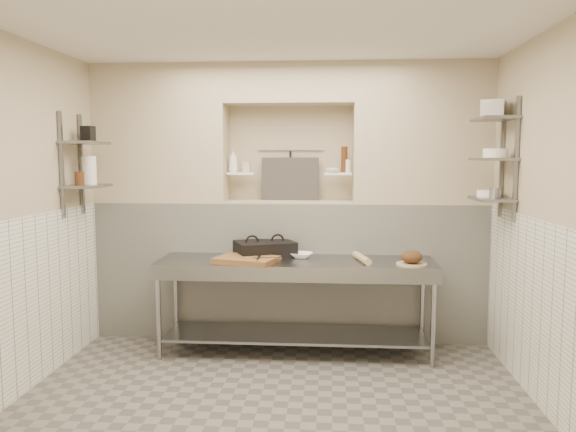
# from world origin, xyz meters

# --- Properties ---
(floor) EXTENTS (4.00, 3.90, 0.10)m
(floor) POSITION_xyz_m (0.00, 0.00, -0.05)
(floor) COLOR slate
(floor) RESTS_ON ground
(ceiling) EXTENTS (4.00, 3.90, 0.10)m
(ceiling) POSITION_xyz_m (0.00, 0.00, 2.85)
(ceiling) COLOR silver
(ceiling) RESTS_ON ground
(wall_left) EXTENTS (0.10, 3.90, 2.80)m
(wall_left) POSITION_xyz_m (-2.05, 0.00, 1.40)
(wall_left) COLOR tan
(wall_left) RESTS_ON ground
(wall_right) EXTENTS (0.10, 3.90, 2.80)m
(wall_right) POSITION_xyz_m (2.05, 0.00, 1.40)
(wall_right) COLOR tan
(wall_right) RESTS_ON ground
(wall_back) EXTENTS (4.00, 0.10, 2.80)m
(wall_back) POSITION_xyz_m (0.00, 2.00, 1.40)
(wall_back) COLOR tan
(wall_back) RESTS_ON ground
(wall_front) EXTENTS (4.00, 0.10, 2.80)m
(wall_front) POSITION_xyz_m (0.00, -2.00, 1.40)
(wall_front) COLOR tan
(wall_front) RESTS_ON ground
(backwall_lower) EXTENTS (4.00, 0.40, 1.40)m
(backwall_lower) POSITION_xyz_m (0.00, 1.75, 0.70)
(backwall_lower) COLOR white
(backwall_lower) RESTS_ON floor
(alcove_sill) EXTENTS (1.30, 0.40, 0.02)m
(alcove_sill) POSITION_xyz_m (0.00, 1.75, 1.41)
(alcove_sill) COLOR tan
(alcove_sill) RESTS_ON backwall_lower
(backwall_pillar_left) EXTENTS (1.35, 0.40, 1.40)m
(backwall_pillar_left) POSITION_xyz_m (-1.33, 1.75, 2.10)
(backwall_pillar_left) COLOR tan
(backwall_pillar_left) RESTS_ON backwall_lower
(backwall_pillar_right) EXTENTS (1.35, 0.40, 1.40)m
(backwall_pillar_right) POSITION_xyz_m (1.33, 1.75, 2.10)
(backwall_pillar_right) COLOR tan
(backwall_pillar_right) RESTS_ON backwall_lower
(backwall_header) EXTENTS (1.30, 0.40, 0.40)m
(backwall_header) POSITION_xyz_m (0.00, 1.75, 2.60)
(backwall_header) COLOR tan
(backwall_header) RESTS_ON backwall_lower
(wainscot_left) EXTENTS (0.02, 3.90, 1.40)m
(wainscot_left) POSITION_xyz_m (-1.99, 0.00, 0.70)
(wainscot_left) COLOR white
(wainscot_left) RESTS_ON floor
(wainscot_right) EXTENTS (0.02, 3.90, 1.40)m
(wainscot_right) POSITION_xyz_m (1.99, 0.00, 0.70)
(wainscot_right) COLOR white
(wainscot_right) RESTS_ON floor
(alcove_shelf_left) EXTENTS (0.28, 0.16, 0.02)m
(alcove_shelf_left) POSITION_xyz_m (-0.50, 1.75, 1.70)
(alcove_shelf_left) COLOR white
(alcove_shelf_left) RESTS_ON backwall_lower
(alcove_shelf_right) EXTENTS (0.28, 0.16, 0.02)m
(alcove_shelf_right) POSITION_xyz_m (0.50, 1.75, 1.70)
(alcove_shelf_right) COLOR white
(alcove_shelf_right) RESTS_ON backwall_lower
(utensil_rail) EXTENTS (0.70, 0.02, 0.02)m
(utensil_rail) POSITION_xyz_m (0.00, 1.92, 1.95)
(utensil_rail) COLOR gray
(utensil_rail) RESTS_ON wall_back
(hanging_steel) EXTENTS (0.02, 0.02, 0.30)m
(hanging_steel) POSITION_xyz_m (0.00, 1.90, 1.78)
(hanging_steel) COLOR black
(hanging_steel) RESTS_ON utensil_rail
(splash_panel) EXTENTS (0.60, 0.08, 0.45)m
(splash_panel) POSITION_xyz_m (0.00, 1.85, 1.64)
(splash_panel) COLOR #383330
(splash_panel) RESTS_ON alcove_sill
(shelf_rail_left_a) EXTENTS (0.03, 0.03, 0.95)m
(shelf_rail_left_a) POSITION_xyz_m (-1.98, 1.25, 1.80)
(shelf_rail_left_a) COLOR slate
(shelf_rail_left_a) RESTS_ON wall_left
(shelf_rail_left_b) EXTENTS (0.03, 0.03, 0.95)m
(shelf_rail_left_b) POSITION_xyz_m (-1.98, 0.85, 1.80)
(shelf_rail_left_b) COLOR slate
(shelf_rail_left_b) RESTS_ON wall_left
(wall_shelf_left_lower) EXTENTS (0.30, 0.50, 0.02)m
(wall_shelf_left_lower) POSITION_xyz_m (-1.84, 1.05, 1.60)
(wall_shelf_left_lower) COLOR slate
(wall_shelf_left_lower) RESTS_ON wall_left
(wall_shelf_left_upper) EXTENTS (0.30, 0.50, 0.03)m
(wall_shelf_left_upper) POSITION_xyz_m (-1.84, 1.05, 2.00)
(wall_shelf_left_upper) COLOR slate
(wall_shelf_left_upper) RESTS_ON wall_left
(shelf_rail_right_a) EXTENTS (0.03, 0.03, 1.05)m
(shelf_rail_right_a) POSITION_xyz_m (1.98, 1.25, 1.85)
(shelf_rail_right_a) COLOR slate
(shelf_rail_right_a) RESTS_ON wall_right
(shelf_rail_right_b) EXTENTS (0.03, 0.03, 1.05)m
(shelf_rail_right_b) POSITION_xyz_m (1.98, 0.85, 1.85)
(shelf_rail_right_b) COLOR slate
(shelf_rail_right_b) RESTS_ON wall_right
(wall_shelf_right_lower) EXTENTS (0.30, 0.50, 0.02)m
(wall_shelf_right_lower) POSITION_xyz_m (1.84, 1.05, 1.50)
(wall_shelf_right_lower) COLOR slate
(wall_shelf_right_lower) RESTS_ON wall_right
(wall_shelf_right_mid) EXTENTS (0.30, 0.50, 0.02)m
(wall_shelf_right_mid) POSITION_xyz_m (1.84, 1.05, 1.85)
(wall_shelf_right_mid) COLOR slate
(wall_shelf_right_mid) RESTS_ON wall_right
(wall_shelf_right_upper) EXTENTS (0.30, 0.50, 0.03)m
(wall_shelf_right_upper) POSITION_xyz_m (1.84, 1.05, 2.20)
(wall_shelf_right_upper) COLOR slate
(wall_shelf_right_upper) RESTS_ON wall_right
(prep_table) EXTENTS (2.60, 0.70, 0.90)m
(prep_table) POSITION_xyz_m (0.10, 1.18, 0.64)
(prep_table) COLOR gray
(prep_table) RESTS_ON floor
(panini_press) EXTENTS (0.66, 0.58, 0.15)m
(panini_press) POSITION_xyz_m (-0.21, 1.37, 0.97)
(panini_press) COLOR black
(panini_press) RESTS_ON prep_table
(cutting_board) EXTENTS (0.63, 0.52, 0.05)m
(cutting_board) POSITION_xyz_m (-0.35, 1.06, 0.92)
(cutting_board) COLOR olive
(cutting_board) RESTS_ON prep_table
(knife_blade) EXTENTS (0.27, 0.06, 0.01)m
(knife_blade) POSITION_xyz_m (-0.15, 1.02, 0.95)
(knife_blade) COLOR gray
(knife_blade) RESTS_ON cutting_board
(tongs) EXTENTS (0.02, 0.25, 0.02)m
(tongs) POSITION_xyz_m (-0.23, 0.97, 0.96)
(tongs) COLOR gray
(tongs) RESTS_ON cutting_board
(mixing_bowl) EXTENTS (0.25, 0.25, 0.05)m
(mixing_bowl) POSITION_xyz_m (0.15, 1.32, 0.93)
(mixing_bowl) COLOR white
(mixing_bowl) RESTS_ON prep_table
(rolling_pin) EXTENTS (0.16, 0.43, 0.07)m
(rolling_pin) POSITION_xyz_m (0.72, 1.18, 0.93)
(rolling_pin) COLOR tan
(rolling_pin) RESTS_ON prep_table
(bread_board) EXTENTS (0.28, 0.28, 0.02)m
(bread_board) POSITION_xyz_m (1.16, 1.04, 0.91)
(bread_board) COLOR tan
(bread_board) RESTS_ON prep_table
(bread_loaf) EXTENTS (0.19, 0.19, 0.12)m
(bread_loaf) POSITION_xyz_m (1.16, 1.04, 0.97)
(bread_loaf) COLOR #4C2D19
(bread_loaf) RESTS_ON bread_board
(bottle_soap) EXTENTS (0.10, 0.10, 0.24)m
(bottle_soap) POSITION_xyz_m (-0.58, 1.75, 1.83)
(bottle_soap) COLOR white
(bottle_soap) RESTS_ON alcove_shelf_left
(jar_alcove) EXTENTS (0.07, 0.07, 0.11)m
(jar_alcove) POSITION_xyz_m (-0.45, 1.79, 1.77)
(jar_alcove) COLOR tan
(jar_alcove) RESTS_ON alcove_shelf_left
(bowl_alcove) EXTENTS (0.19, 0.19, 0.05)m
(bowl_alcove) POSITION_xyz_m (0.44, 1.71, 1.74)
(bowl_alcove) COLOR white
(bowl_alcove) RESTS_ON alcove_shelf_right
(condiment_a) EXTENTS (0.06, 0.06, 0.21)m
(condiment_a) POSITION_xyz_m (0.57, 1.77, 1.82)
(condiment_a) COLOR #442210
(condiment_a) RESTS_ON alcove_shelf_right
(condiment_b) EXTENTS (0.07, 0.07, 0.26)m
(condiment_b) POSITION_xyz_m (0.56, 1.75, 1.84)
(condiment_b) COLOR #442210
(condiment_b) RESTS_ON alcove_shelf_right
(condiment_c) EXTENTS (0.08, 0.08, 0.13)m
(condiment_c) POSITION_xyz_m (0.59, 1.76, 1.78)
(condiment_c) COLOR white
(condiment_c) RESTS_ON alcove_shelf_right
(jug_left) EXTENTS (0.13, 0.13, 0.26)m
(jug_left) POSITION_xyz_m (-1.84, 1.11, 1.74)
(jug_left) COLOR white
(jug_left) RESTS_ON wall_shelf_left_lower
(jar_left) EXTENTS (0.08, 0.08, 0.13)m
(jar_left) POSITION_xyz_m (-1.84, 0.90, 1.68)
(jar_left) COLOR #442210
(jar_left) RESTS_ON wall_shelf_left_lower
(box_left_upper) EXTENTS (0.11, 0.11, 0.14)m
(box_left_upper) POSITION_xyz_m (-1.84, 1.12, 2.08)
(box_left_upper) COLOR black
(box_left_upper) RESTS_ON wall_shelf_left_upper
(bowl_right) EXTENTS (0.21, 0.21, 0.06)m
(bowl_right) POSITION_xyz_m (1.84, 1.14, 1.54)
(bowl_right) COLOR white
(bowl_right) RESTS_ON wall_shelf_right_lower
(canister_right) EXTENTS (0.09, 0.09, 0.09)m
(canister_right) POSITION_xyz_m (1.84, 0.96, 1.56)
(canister_right) COLOR gray
(canister_right) RESTS_ON wall_shelf_right_lower
(bowl_right_mid) EXTENTS (0.21, 0.21, 0.08)m
(bowl_right_mid) POSITION_xyz_m (1.84, 0.98, 1.90)
(bowl_right_mid) COLOR white
(bowl_right_mid) RESTS_ON wall_shelf_right_mid
(basket_right) EXTENTS (0.26, 0.29, 0.15)m
(basket_right) POSITION_xyz_m (1.84, 1.10, 2.29)
(basket_right) COLOR gray
(basket_right) RESTS_ON wall_shelf_right_upper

